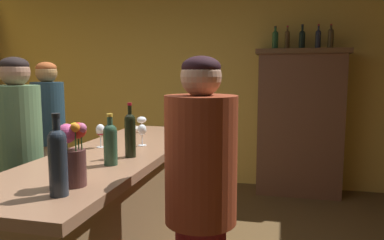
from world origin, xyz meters
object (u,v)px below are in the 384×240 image
(display_cabinet, at_px, (300,120))
(cheese_plate, at_px, (135,128))
(bartender, at_px, (201,205))
(wine_bottle_chardonnay, at_px, (110,142))
(patron_tall, at_px, (49,136))
(wine_bottle_rose, at_px, (58,159))
(display_bottle_midleft, at_px, (287,39))
(wine_glass_rear, at_px, (100,131))
(patron_near_entrance, at_px, (20,164))
(wine_glass_front, at_px, (142,131))
(flower_arrangement, at_px, (73,150))
(bar_counter, at_px, (117,226))
(wine_glass_mid, at_px, (142,120))
(display_bottle_midright, at_px, (318,38))
(wine_bottle_riesling, at_px, (130,133))
(display_bottle_left, at_px, (275,39))
(display_bottle_right, at_px, (331,38))
(display_bottle_center, at_px, (302,39))

(display_cabinet, relative_size, cheese_plate, 10.33)
(display_cabinet, xyz_separation_m, bartender, (-0.58, -3.06, -0.06))
(wine_bottle_chardonnay, relative_size, patron_tall, 0.17)
(wine_bottle_rose, height_order, display_bottle_midleft, display_bottle_midleft)
(wine_glass_rear, bearing_deg, bartender, -34.34)
(wine_bottle_chardonnay, height_order, patron_near_entrance, patron_near_entrance)
(bartender, bearing_deg, wine_glass_front, -48.60)
(wine_glass_front, bearing_deg, flower_arrangement, -87.55)
(patron_near_entrance, bearing_deg, bartender, -10.55)
(wine_glass_rear, relative_size, bartender, 0.10)
(wine_glass_rear, distance_m, patron_near_entrance, 0.59)
(bar_counter, distance_m, wine_glass_mid, 0.99)
(flower_arrangement, relative_size, patron_tall, 0.18)
(wine_bottle_rose, xyz_separation_m, display_bottle_midleft, (0.91, 3.46, 0.75))
(wine_bottle_rose, distance_m, wine_glass_rear, 1.00)
(display_cabinet, height_order, patron_tall, display_cabinet)
(wine_glass_rear, xyz_separation_m, display_bottle_midright, (1.57, 2.50, 0.79))
(cheese_plate, bearing_deg, display_bottle_midright, 45.30)
(wine_glass_rear, bearing_deg, wine_bottle_riesling, -35.81)
(patron_near_entrance, relative_size, patron_tall, 1.00)
(wine_bottle_riesling, relative_size, wine_glass_rear, 2.05)
(display_bottle_midleft, distance_m, display_bottle_midright, 0.36)
(wine_bottle_rose, xyz_separation_m, flower_arrangement, (-0.01, 0.13, 0.01))
(wine_bottle_rose, distance_m, display_bottle_left, 3.62)
(wine_bottle_rose, distance_m, wine_bottle_chardonnay, 0.53)
(cheese_plate, xyz_separation_m, bartender, (0.90, -1.38, -0.14))
(display_cabinet, bearing_deg, wine_bottle_rose, -107.46)
(wine_glass_rear, bearing_deg, display_bottle_right, 55.69)
(display_bottle_left, relative_size, display_bottle_midleft, 0.99)
(flower_arrangement, distance_m, display_bottle_center, 3.58)
(wine_bottle_rose, xyz_separation_m, wine_glass_mid, (-0.28, 1.64, -0.06))
(flower_arrangement, bearing_deg, wine_glass_front, 92.45)
(wine_glass_mid, relative_size, display_bottle_left, 0.47)
(wine_bottle_rose, xyz_separation_m, display_bottle_center, (1.08, 3.46, 0.75))
(display_bottle_left, distance_m, display_bottle_center, 0.32)
(wine_glass_mid, distance_m, display_bottle_midright, 2.51)
(display_bottle_left, xyz_separation_m, patron_near_entrance, (-1.60, -2.65, -1.01))
(display_bottle_midright, distance_m, patron_tall, 3.20)
(wine_glass_front, height_order, flower_arrangement, flower_arrangement)
(wine_bottle_riesling, bearing_deg, flower_arrangement, -91.83)
(wine_glass_rear, bearing_deg, display_bottle_center, 61.07)
(wine_glass_rear, height_order, patron_near_entrance, patron_near_entrance)
(wine_bottle_rose, relative_size, wine_glass_front, 2.31)
(display_bottle_center, relative_size, display_bottle_right, 1.02)
(wine_glass_rear, relative_size, display_bottle_right, 0.55)
(display_cabinet, bearing_deg, display_bottle_center, 180.00)
(cheese_plate, xyz_separation_m, patron_near_entrance, (-0.44, -0.97, -0.11))
(display_bottle_midright, height_order, patron_tall, display_bottle_midright)
(patron_near_entrance, distance_m, patron_tall, 1.11)
(wine_bottle_chardonnay, bearing_deg, wine_glass_rear, 123.15)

